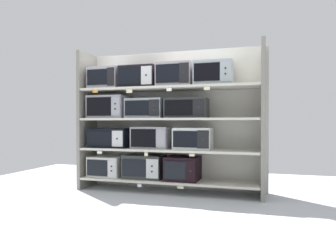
% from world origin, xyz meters
% --- Properties ---
extents(ground, '(6.42, 6.00, 0.02)m').
position_xyz_m(ground, '(0.00, -1.00, -0.01)').
color(ground, '#B2B7BC').
extents(back_panel, '(2.62, 0.04, 1.96)m').
position_xyz_m(back_panel, '(0.00, 0.27, 0.98)').
color(back_panel, beige).
rests_on(back_panel, ground).
extents(upright_left, '(0.05, 0.50, 1.96)m').
position_xyz_m(upright_left, '(-1.24, 0.00, 0.98)').
color(upright_left, gray).
rests_on(upright_left, ground).
extents(upright_right, '(0.05, 0.50, 1.96)m').
position_xyz_m(upright_right, '(1.24, 0.00, 0.98)').
color(upright_right, gray).
rests_on(upright_right, ground).
extents(shelf_0, '(2.42, 0.50, 0.03)m').
position_xyz_m(shelf_0, '(0.00, 0.00, 0.16)').
color(shelf_0, beige).
rests_on(shelf_0, ground).
extents(microwave_0, '(0.47, 0.39, 0.28)m').
position_xyz_m(microwave_0, '(-0.92, -0.00, 0.31)').
color(microwave_0, silver).
rests_on(microwave_0, shelf_0).
extents(microwave_1, '(0.55, 0.36, 0.32)m').
position_xyz_m(microwave_1, '(-0.35, -0.00, 0.33)').
color(microwave_1, '#2C302F').
rests_on(microwave_1, shelf_0).
extents(microwave_2, '(0.44, 0.42, 0.32)m').
position_xyz_m(microwave_2, '(0.21, -0.00, 0.33)').
color(microwave_2, black).
rests_on(microwave_2, shelf_0).
extents(price_tag_0, '(0.06, 0.00, 0.04)m').
position_xyz_m(price_tag_0, '(-0.32, -0.25, 0.11)').
color(price_tag_0, white).
extents(price_tag_1, '(0.09, 0.00, 0.03)m').
position_xyz_m(price_tag_1, '(0.24, -0.25, 0.12)').
color(price_tag_1, beige).
extents(shelf_1, '(2.42, 0.50, 0.03)m').
position_xyz_m(shelf_1, '(0.00, 0.00, 0.57)').
color(shelf_1, beige).
extents(microwave_3, '(0.57, 0.37, 0.27)m').
position_xyz_m(microwave_3, '(-0.87, -0.00, 0.72)').
color(microwave_3, black).
rests_on(microwave_3, shelf_1).
extents(microwave_4, '(0.51, 0.34, 0.29)m').
position_xyz_m(microwave_4, '(-0.24, -0.00, 0.73)').
color(microwave_4, '#9B9AA1').
rests_on(microwave_4, shelf_1).
extents(microwave_5, '(0.50, 0.36, 0.29)m').
position_xyz_m(microwave_5, '(0.35, -0.00, 0.73)').
color(microwave_5, silver).
rests_on(microwave_5, shelf_1).
extents(price_tag_2, '(0.07, 0.00, 0.04)m').
position_xyz_m(price_tag_2, '(-0.90, -0.25, 0.53)').
color(price_tag_2, white).
extents(price_tag_3, '(0.05, 0.00, 0.05)m').
position_xyz_m(price_tag_3, '(-0.22, -0.25, 0.53)').
color(price_tag_3, beige).
extents(price_tag_4, '(0.07, 0.00, 0.03)m').
position_xyz_m(price_tag_4, '(0.39, -0.25, 0.54)').
color(price_tag_4, beige).
extents(shelf_2, '(2.42, 0.50, 0.03)m').
position_xyz_m(shelf_2, '(0.00, 0.00, 0.99)').
color(shelf_2, beige).
extents(microwave_6, '(0.53, 0.40, 0.32)m').
position_xyz_m(microwave_6, '(-0.88, -0.00, 1.16)').
color(microwave_6, '#9C9CA5').
rests_on(microwave_6, shelf_2).
extents(microwave_7, '(0.52, 0.36, 0.27)m').
position_xyz_m(microwave_7, '(-0.32, -0.00, 1.14)').
color(microwave_7, '#96A2A8').
rests_on(microwave_7, shelf_2).
extents(microwave_8, '(0.56, 0.34, 0.26)m').
position_xyz_m(microwave_8, '(0.26, -0.00, 1.13)').
color(microwave_8, '#313534').
rests_on(microwave_8, shelf_2).
extents(shelf_3, '(2.42, 0.50, 0.03)m').
position_xyz_m(shelf_3, '(0.00, 0.00, 1.41)').
color(shelf_3, beige).
extents(microwave_9, '(0.44, 0.35, 0.31)m').
position_xyz_m(microwave_9, '(-0.93, -0.00, 1.57)').
color(microwave_9, '#A5A1A9').
rests_on(microwave_9, shelf_3).
extents(microwave_10, '(0.51, 0.35, 0.30)m').
position_xyz_m(microwave_10, '(-0.42, -0.00, 1.57)').
color(microwave_10, black).
rests_on(microwave_10, shelf_3).
extents(microwave_11, '(0.47, 0.38, 0.32)m').
position_xyz_m(microwave_11, '(0.10, -0.00, 1.58)').
color(microwave_11, '#A499A1').
rests_on(microwave_11, shelf_3).
extents(microwave_12, '(0.49, 0.36, 0.32)m').
position_xyz_m(microwave_12, '(0.62, -0.00, 1.58)').
color(microwave_12, '#9AA5A9').
rests_on(microwave_12, shelf_3).
extents(price_tag_5, '(0.08, 0.00, 0.03)m').
position_xyz_m(price_tag_5, '(-0.97, -0.25, 1.37)').
color(price_tag_5, orange).
extents(price_tag_6, '(0.08, 0.00, 0.05)m').
position_xyz_m(price_tag_6, '(-0.46, -0.25, 1.36)').
color(price_tag_6, beige).
extents(price_tag_7, '(0.07, 0.00, 0.04)m').
position_xyz_m(price_tag_7, '(0.09, -0.25, 1.36)').
color(price_tag_7, white).
extents(price_tag_8, '(0.08, 0.00, 0.04)m').
position_xyz_m(price_tag_8, '(0.58, -0.25, 1.36)').
color(price_tag_8, beige).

